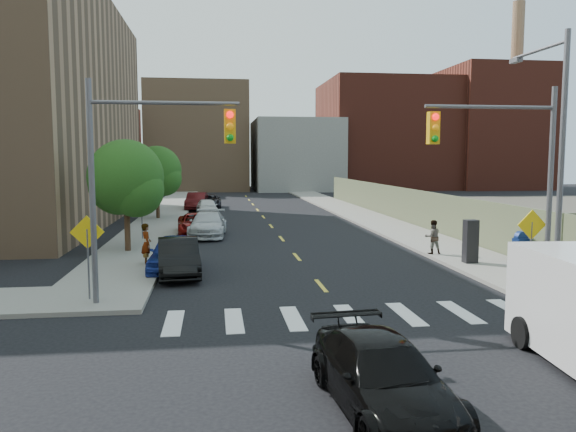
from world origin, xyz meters
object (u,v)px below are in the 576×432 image
object	(u,v)px
pedestrian_west	(146,244)
black_sedan	(382,376)
parked_car_blue	(174,253)
parked_car_silver	(208,224)
parked_car_grey	(210,201)
mailbox	(521,248)
payphone	(470,241)
parked_car_red	(197,224)
parked_car_black	(178,257)
parked_car_maroon	(197,201)
pedestrian_east	(433,237)
parked_car_white	(207,207)

from	to	relation	value
pedestrian_west	black_sedan	bearing A→B (deg)	-172.29
parked_car_blue	parked_car_silver	size ratio (longest dim) A/B	0.85
parked_car_grey	parked_car_silver	bearing A→B (deg)	-89.66
parked_car_silver	black_sedan	xyz separation A→B (m)	(3.40, -23.57, -0.07)
mailbox	payphone	bearing A→B (deg)	156.83
parked_car_silver	black_sedan	size ratio (longest dim) A/B	1.11
parked_car_grey	pedestrian_west	size ratio (longest dim) A/B	2.59
payphone	parked_car_grey	bearing A→B (deg)	108.63
parked_car_red	payphone	bearing A→B (deg)	-47.00
parked_car_black	parked_car_blue	bearing A→B (deg)	98.70
parked_car_maroon	parked_car_grey	xyz separation A→B (m)	(1.14, 1.74, -0.15)
parked_car_black	black_sedan	bearing A→B (deg)	-76.16
parked_car_black	parked_car_red	world-z (taller)	parked_car_black
payphone	pedestrian_west	distance (m)	13.81
parked_car_maroon	mailbox	world-z (taller)	parked_car_maroon
payphone	parked_car_silver	bearing A→B (deg)	134.45
parked_car_maroon	parked_car_grey	world-z (taller)	parked_car_maroon
pedestrian_east	parked_car_black	bearing A→B (deg)	14.33
parked_car_red	parked_car_silver	distance (m)	0.89
payphone	pedestrian_west	size ratio (longest dim) A/B	1.07
parked_car_silver	payphone	world-z (taller)	payphone
parked_car_blue	pedestrian_west	size ratio (longest dim) A/B	2.50
payphone	pedestrian_east	bearing A→B (deg)	105.56
parked_car_silver	pedestrian_west	bearing A→B (deg)	-101.15
parked_car_black	parked_car_red	distance (m)	11.55
parked_car_blue	parked_car_grey	size ratio (longest dim) A/B	0.97
parked_car_grey	black_sedan	xyz separation A→B (m)	(3.42, -42.67, 0.04)
parked_car_grey	parked_car_white	bearing A→B (deg)	-91.27
mailbox	payphone	world-z (taller)	payphone
parked_car_grey	black_sedan	size ratio (longest dim) A/B	0.98
parked_car_maroon	parked_car_black	bearing A→B (deg)	-84.66
parked_car_red	black_sedan	xyz separation A→B (m)	(4.07, -24.16, -0.01)
parked_car_grey	mailbox	size ratio (longest dim) A/B	3.24
parked_car_black	black_sedan	xyz separation A→B (m)	(4.45, -12.61, -0.07)
parked_car_grey	mailbox	bearing A→B (deg)	-65.87
parked_car_silver	mailbox	xyz separation A→B (m)	(13.31, -11.05, 0.09)
parked_car_white	pedestrian_east	world-z (taller)	pedestrian_east
parked_car_silver	pedestrian_west	size ratio (longest dim) A/B	2.93
parked_car_red	mailbox	xyz separation A→B (m)	(13.98, -11.64, 0.15)
black_sedan	parked_car_blue	bearing A→B (deg)	104.22
parked_car_black	pedestrian_east	size ratio (longest dim) A/B	2.78
parked_car_blue	parked_car_silver	xyz separation A→B (m)	(1.30, 9.99, -0.00)
parked_car_white	pedestrian_west	world-z (taller)	pedestrian_west
parked_car_red	payphone	size ratio (longest dim) A/B	2.60
parked_car_red	pedestrian_west	xyz separation A→B (m)	(-1.81, -9.72, 0.35)
parked_car_red	parked_car_white	xyz separation A→B (m)	(0.48, 12.11, -0.00)
parked_car_white	parked_car_grey	bearing A→B (deg)	82.91
parked_car_blue	parked_car_black	xyz separation A→B (m)	(0.25, -0.98, -0.01)
black_sedan	payphone	world-z (taller)	payphone
parked_car_red	parked_car_grey	world-z (taller)	parked_car_red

